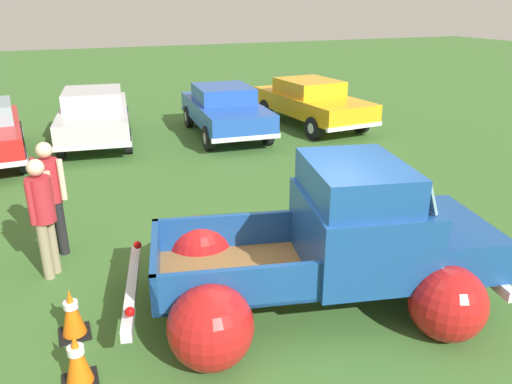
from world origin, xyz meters
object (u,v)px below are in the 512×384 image
object	(u,v)px
lane_cone_1	(77,359)
spectator_1	(43,211)
spectator_0	(50,191)
show_car_1	(94,114)
vintage_pickup_truck	(339,249)
show_car_3	(311,101)
lane_cone_0	(72,313)
show_car_2	(225,109)

from	to	relation	value
lane_cone_1	spectator_1	bearing A→B (deg)	94.46
spectator_0	show_car_1	bearing A→B (deg)	22.58
vintage_pickup_truck	spectator_0	xyz separation A→B (m)	(-3.36, 2.83, 0.29)
show_car_1	show_car_3	size ratio (longest dim) A/B	1.01
vintage_pickup_truck	show_car_1	distance (m)	9.81
show_car_3	lane_cone_0	bearing A→B (deg)	-46.95
show_car_2	lane_cone_1	size ratio (longest dim) A/B	7.09
spectator_1	lane_cone_0	size ratio (longest dim) A/B	2.81
show_car_3	spectator_0	bearing A→B (deg)	-56.26
spectator_1	lane_cone_0	distance (m)	1.76
show_car_3	lane_cone_0	world-z (taller)	show_car_3
spectator_1	lane_cone_1	distance (m)	2.58
vintage_pickup_truck	lane_cone_0	distance (m)	3.36
show_car_1	spectator_1	distance (m)	7.57
vintage_pickup_truck	lane_cone_1	bearing A→B (deg)	-161.40
spectator_0	lane_cone_1	world-z (taller)	spectator_0
show_car_2	show_car_1	bearing A→B (deg)	-97.65
vintage_pickup_truck	spectator_1	bearing A→B (deg)	161.31
show_car_1	spectator_1	bearing A→B (deg)	-3.15
show_car_3	lane_cone_0	xyz separation A→B (m)	(-7.73, -8.36, -0.47)
show_car_2	lane_cone_1	xyz separation A→B (m)	(-4.81, -9.13, -0.47)
spectator_1	lane_cone_1	xyz separation A→B (m)	(0.19, -2.47, -0.70)
spectator_1	show_car_2	bearing A→B (deg)	86.91
show_car_1	spectator_1	size ratio (longest dim) A/B	2.68
lane_cone_1	vintage_pickup_truck	bearing A→B (deg)	5.56
spectator_1	lane_cone_1	bearing A→B (deg)	-51.66
vintage_pickup_truck	lane_cone_1	world-z (taller)	vintage_pickup_truck
vintage_pickup_truck	show_car_1	world-z (taller)	vintage_pickup_truck
show_car_3	lane_cone_0	distance (m)	11.40
spectator_0	spectator_1	world-z (taller)	spectator_0
spectator_0	spectator_1	bearing A→B (deg)	-156.92
show_car_3	show_car_2	bearing A→B (deg)	-92.06
lane_cone_0	spectator_1	bearing A→B (deg)	97.02
vintage_pickup_truck	show_car_2	distance (m)	8.94
show_car_3	spectator_1	size ratio (longest dim) A/B	2.65
spectator_1	spectator_0	bearing A→B (deg)	113.55
spectator_0	vintage_pickup_truck	bearing A→B (deg)	-96.77
vintage_pickup_truck	lane_cone_0	world-z (taller)	vintage_pickup_truck
vintage_pickup_truck	spectator_0	bearing A→B (deg)	152.87
spectator_0	show_car_2	bearing A→B (deg)	-5.87
show_car_1	show_car_3	world-z (taller)	same
spectator_0	lane_cone_0	xyz separation A→B (m)	(0.07, -2.28, -0.74)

